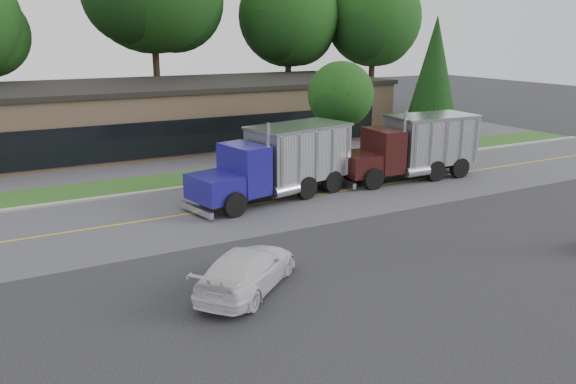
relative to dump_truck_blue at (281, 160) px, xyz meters
name	(u,v)px	position (x,y,z in m)	size (l,w,h in m)	color
ground	(333,285)	(-3.11, -9.59, -1.81)	(140.00, 140.00, 0.00)	#39393E
road	(226,209)	(-3.11, -0.59, -1.81)	(60.00, 8.00, 0.02)	slate
center_line	(226,209)	(-3.11, -0.59, -1.81)	(60.00, 0.12, 0.01)	gold
curb	(195,187)	(-3.11, 3.61, -1.81)	(60.00, 0.30, 0.12)	#9E9E99
grass_verge	(184,179)	(-3.11, 5.41, -1.81)	(60.00, 3.40, 0.03)	#2A5D20
far_parking	(159,161)	(-3.11, 10.41, -1.81)	(60.00, 7.00, 0.02)	slate
strip_mall	(162,115)	(-1.11, 16.41, 0.19)	(32.00, 12.00, 4.00)	tan
tree_far_d	(289,21)	(13.04, 23.52, 6.90)	(9.56, 9.00, 13.64)	#382619
tree_far_e	(374,23)	(21.03, 21.52, 6.75)	(9.40, 8.85, 13.41)	#382619
evergreen_right	(434,72)	(16.89, 8.41, 3.09)	(3.92, 3.92, 8.92)	#382619
tree_verge	(341,98)	(6.96, 5.46, 2.05)	(4.25, 4.00, 6.06)	#382619
dump_truck_blue	(281,160)	(0.00, 0.00, 0.00)	(8.63, 4.27, 3.36)	black
dump_truck_maroon	(414,145)	(8.08, -0.11, 0.00)	(8.04, 3.00, 3.36)	black
rally_car	(247,269)	(-5.60, -8.60, -1.15)	(1.83, 4.51, 1.31)	silver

